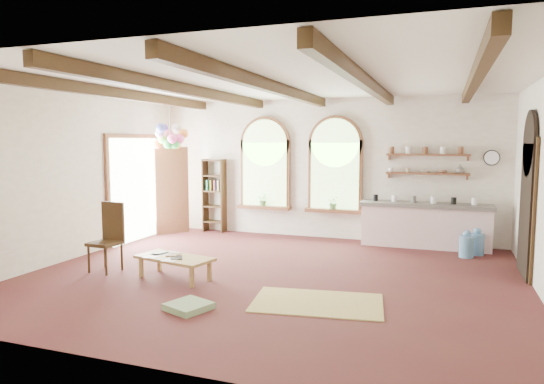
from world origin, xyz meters
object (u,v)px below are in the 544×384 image
at_px(kitchen_counter, 425,225).
at_px(coffee_table, 175,259).
at_px(side_chair, 106,252).
at_px(balloon_cluster, 170,137).

bearing_deg(kitchen_counter, coffee_table, -134.07).
relative_size(kitchen_counter, side_chair, 2.26).
height_order(side_chair, balloon_cluster, balloon_cluster).
xyz_separation_m(coffee_table, side_chair, (-1.35, 0.01, 0.02)).
height_order(coffee_table, balloon_cluster, balloon_cluster).
xyz_separation_m(side_chair, balloon_cluster, (-0.51, 2.96, 1.99)).
bearing_deg(balloon_cluster, coffee_table, -58.01).
bearing_deg(kitchen_counter, balloon_cluster, -170.91).
relative_size(kitchen_counter, coffee_table, 1.94).
bearing_deg(kitchen_counter, side_chair, -142.86).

